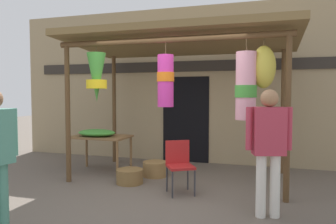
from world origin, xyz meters
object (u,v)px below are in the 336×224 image
(folding_chair, at_px, (179,162))
(wicker_basket_by_table, at_px, (155,169))
(flower_heap_on_table, at_px, (97,133))
(vendor_in_orange, at_px, (269,142))
(wicker_basket_spare, at_px, (130,176))
(display_table, at_px, (101,140))

(folding_chair, relative_size, wicker_basket_by_table, 1.78)
(flower_heap_on_table, height_order, vendor_in_orange, vendor_in_orange)
(wicker_basket_by_table, xyz_separation_m, wicker_basket_spare, (-0.26, -0.61, -0.02))
(wicker_basket_by_table, bearing_deg, vendor_in_orange, -36.08)
(display_table, relative_size, flower_heap_on_table, 1.47)
(flower_heap_on_table, relative_size, vendor_in_orange, 0.47)
(folding_chair, distance_m, wicker_basket_by_table, 1.18)
(folding_chair, height_order, wicker_basket_spare, folding_chair)
(display_table, bearing_deg, flower_heap_on_table, -122.03)
(display_table, distance_m, vendor_in_orange, 3.66)
(flower_heap_on_table, bearing_deg, vendor_in_orange, -24.02)
(flower_heap_on_table, relative_size, folding_chair, 0.94)
(vendor_in_orange, bearing_deg, flower_heap_on_table, 155.98)
(display_table, height_order, folding_chair, folding_chair)
(flower_heap_on_table, xyz_separation_m, wicker_basket_by_table, (1.23, 0.05, -0.67))
(flower_heap_on_table, height_order, folding_chair, flower_heap_on_table)
(display_table, xyz_separation_m, folding_chair, (1.91, -0.88, -0.16))
(display_table, height_order, wicker_basket_spare, display_table)
(folding_chair, xyz_separation_m, wicker_basket_spare, (-0.99, 0.25, -0.37))
(display_table, distance_m, wicker_basket_by_table, 1.29)
(display_table, bearing_deg, vendor_in_orange, -25.20)
(folding_chair, bearing_deg, vendor_in_orange, -25.94)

